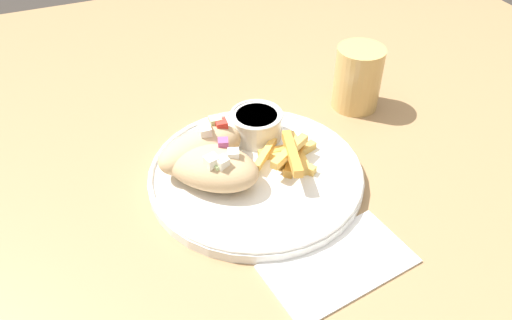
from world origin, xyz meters
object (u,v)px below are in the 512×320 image
object	(u,v)px
plate	(256,174)
fries_pile	(290,154)
pita_sandwich_near	(212,166)
pita_sandwich_far	(201,149)
sauce_ramekin	(259,123)
water_glass	(357,81)

from	to	relation	value
plate	fries_pile	distance (m)	0.05
pita_sandwich_near	pita_sandwich_far	world-z (taller)	pita_sandwich_far
pita_sandwich_far	sauce_ramekin	size ratio (longest dim) A/B	1.76
fries_pile	sauce_ramekin	xyz separation A→B (m)	(-0.02, 0.07, 0.01)
fries_pile	water_glass	xyz separation A→B (m)	(0.16, 0.10, 0.02)
plate	sauce_ramekin	distance (m)	0.08
water_glass	pita_sandwich_far	bearing A→B (deg)	-167.24
pita_sandwich_far	fries_pile	bearing A→B (deg)	-33.30
fries_pile	sauce_ramekin	distance (m)	0.07
plate	water_glass	bearing A→B (deg)	25.77
sauce_ramekin	water_glass	size ratio (longest dim) A/B	0.75
plate	water_glass	size ratio (longest dim) A/B	2.85
pita_sandwich_near	fries_pile	xyz separation A→B (m)	(0.11, -0.00, -0.01)
plate	fries_pile	xyz separation A→B (m)	(0.05, 0.00, 0.02)
plate	pita_sandwich_near	size ratio (longest dim) A/B	1.97
fries_pile	plate	bearing A→B (deg)	-178.30
plate	pita_sandwich_near	bearing A→B (deg)	174.29
pita_sandwich_near	pita_sandwich_far	bearing A→B (deg)	138.44
sauce_ramekin	water_glass	xyz separation A→B (m)	(0.18, 0.03, 0.01)
pita_sandwich_near	pita_sandwich_far	size ratio (longest dim) A/B	1.09
sauce_ramekin	fries_pile	bearing A→B (deg)	-77.48
pita_sandwich_far	plate	bearing A→B (deg)	-47.70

